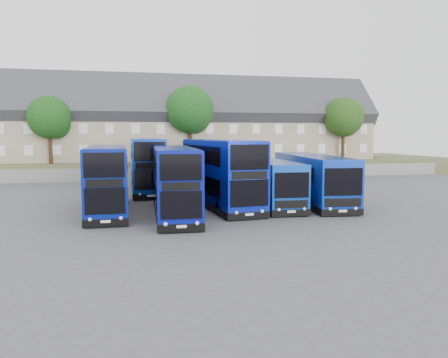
# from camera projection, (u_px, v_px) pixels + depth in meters

# --- Properties ---
(ground) EXTENTS (120.00, 120.00, 0.00)m
(ground) POSITION_uv_depth(u_px,v_px,m) (214.00, 217.00, 28.35)
(ground) COLOR #4A494F
(ground) RESTS_ON ground
(retaining_wall) EXTENTS (70.00, 0.40, 1.50)m
(retaining_wall) POSITION_uv_depth(u_px,v_px,m) (175.00, 173.00, 51.60)
(retaining_wall) COLOR slate
(retaining_wall) RESTS_ON ground
(earth_bank) EXTENTS (80.00, 20.00, 2.00)m
(earth_bank) POSITION_uv_depth(u_px,v_px,m) (168.00, 165.00, 61.30)
(earth_bank) COLOR #464C2A
(earth_bank) RESTS_ON ground
(terrace_row) EXTENTS (54.00, 10.40, 11.20)m
(terrace_row) POSITION_uv_depth(u_px,v_px,m) (170.00, 125.00, 56.84)
(terrace_row) COLOR tan
(terrace_row) RESTS_ON earth_bank
(dd_front_left) EXTENTS (2.76, 11.27, 4.46)m
(dd_front_left) POSITION_uv_depth(u_px,v_px,m) (108.00, 180.00, 29.96)
(dd_front_left) COLOR navy
(dd_front_left) RESTS_ON ground
(dd_front_mid) EXTENTS (2.97, 11.25, 4.44)m
(dd_front_mid) POSITION_uv_depth(u_px,v_px,m) (174.00, 182.00, 28.63)
(dd_front_mid) COLOR #07128E
(dd_front_mid) RESTS_ON ground
(dd_front_right) EXTENTS (4.04, 12.48, 4.88)m
(dd_front_right) POSITION_uv_depth(u_px,v_px,m) (220.00, 174.00, 32.49)
(dd_front_right) COLOR #0919A6
(dd_front_right) RESTS_ON ground
(dd_rear_left) EXTENTS (2.92, 12.35, 4.90)m
(dd_rear_left) POSITION_uv_depth(u_px,v_px,m) (146.00, 166.00, 40.85)
(dd_rear_left) COLOR #082E9F
(dd_rear_left) RESTS_ON ground
(dd_rear_right) EXTENTS (3.45, 11.62, 4.56)m
(dd_rear_right) POSITION_uv_depth(u_px,v_px,m) (198.00, 165.00, 44.46)
(dd_rear_right) COLOR #071492
(dd_rear_right) RESTS_ON ground
(coach_east_a) EXTENTS (3.00, 12.46, 3.38)m
(coach_east_a) POSITION_uv_depth(u_px,v_px,m) (265.00, 182.00, 33.80)
(coach_east_a) COLOR #08389E
(coach_east_a) RESTS_ON ground
(coach_east_b) EXTENTS (4.20, 13.69, 3.69)m
(coach_east_b) POSITION_uv_depth(u_px,v_px,m) (311.00, 179.00, 34.61)
(coach_east_b) COLOR #08299E
(coach_east_b) RESTS_ON ground
(tree_west) EXTENTS (4.80, 4.80, 7.65)m
(tree_west) POSITION_uv_depth(u_px,v_px,m) (51.00, 119.00, 49.10)
(tree_west) COLOR #382314
(tree_west) RESTS_ON earth_bank
(tree_mid) EXTENTS (5.76, 5.76, 9.18)m
(tree_mid) POSITION_uv_depth(u_px,v_px,m) (191.00, 112.00, 52.87)
(tree_mid) COLOR #382314
(tree_mid) RESTS_ON earth_bank
(tree_east) EXTENTS (5.12, 5.12, 8.16)m
(tree_east) POSITION_uv_depth(u_px,v_px,m) (344.00, 118.00, 56.68)
(tree_east) COLOR #382314
(tree_east) RESTS_ON earth_bank
(tree_far) EXTENTS (5.44, 5.44, 8.67)m
(tree_far) POSITION_uv_depth(u_px,v_px,m) (359.00, 118.00, 64.72)
(tree_far) COLOR #382314
(tree_far) RESTS_ON earth_bank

